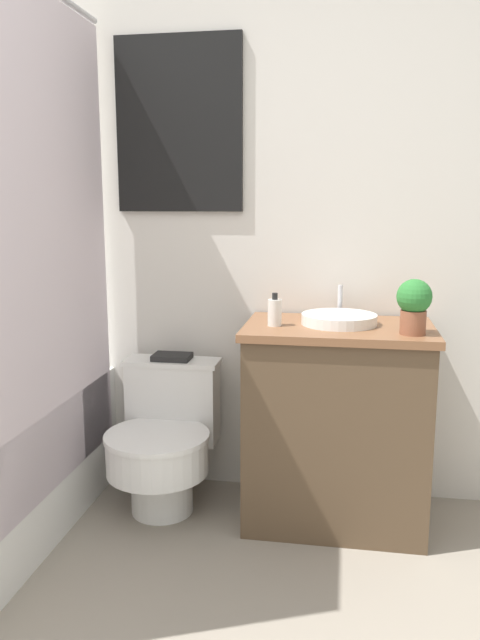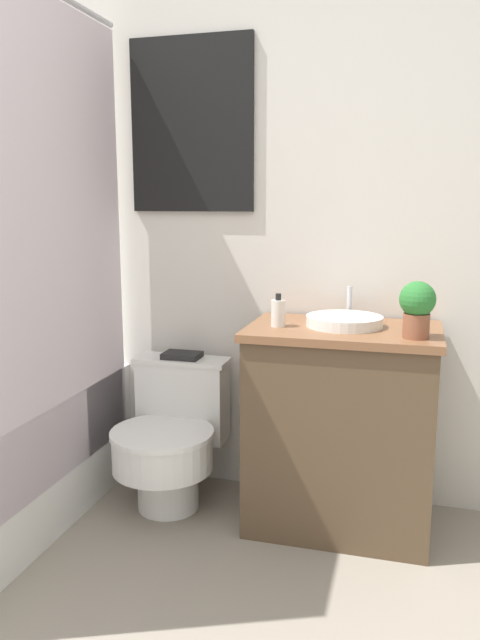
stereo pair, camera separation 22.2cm
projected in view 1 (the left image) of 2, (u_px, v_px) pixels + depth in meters
name	position (u px, v px, depth m)	size (l,w,h in m)	color
wall_back	(188.00, 201.00, 2.66)	(3.03, 0.07, 2.50)	silver
toilet	(164.00, 441.00, 2.56)	(0.42, 0.53, 0.59)	white
vanity	(336.00, 424.00, 2.44)	(0.71, 0.48, 0.79)	brown
sink	(339.00, 319.00, 2.39)	(0.29, 0.32, 0.13)	white
soap_bottle	(275.00, 312.00, 2.35)	(0.05, 0.05, 0.13)	silver
potted_plant	(414.00, 304.00, 2.19)	(0.12, 0.12, 0.20)	brown
book_on_tank	(172.00, 357.00, 2.64)	(0.16, 0.11, 0.02)	black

